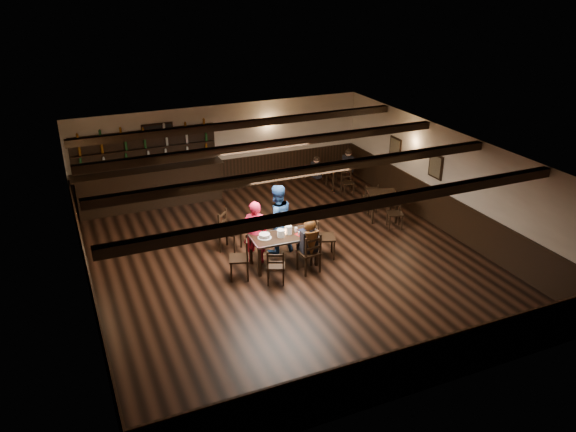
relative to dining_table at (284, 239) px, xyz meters
name	(u,v)px	position (x,y,z in m)	size (l,w,h in m)	color
ground	(288,261)	(0.17, 0.13, -0.67)	(10.00, 10.00, 0.00)	black
room_shell	(288,192)	(0.18, 0.17, 1.08)	(9.02, 10.02, 2.71)	beige
dining_table	(284,239)	(0.00, 0.00, 0.00)	(1.55, 0.82, 0.75)	black
chair_near_left	(276,264)	(-0.51, -0.74, -0.18)	(0.51, 0.50, 0.84)	black
chair_near_right	(311,251)	(0.41, -0.60, -0.10)	(0.49, 0.48, 0.96)	black
chair_end_left	(243,255)	(-1.07, -0.17, -0.10)	(0.55, 0.56, 0.97)	black
chair_end_right	(322,234)	(0.99, 0.01, -0.07)	(0.59, 0.61, 1.02)	black
chair_far_pushed	(227,228)	(-0.97, 1.27, -0.07)	(0.66, 0.66, 1.02)	black
woman_pink	(255,232)	(-0.55, 0.41, 0.11)	(0.56, 0.37, 1.55)	#FF2B54
man_blue	(277,219)	(0.12, 0.70, 0.20)	(0.84, 0.66, 1.74)	navy
seated_person	(309,238)	(0.40, -0.53, 0.20)	(0.37, 0.55, 0.89)	black
cake	(264,236)	(-0.44, 0.08, 0.13)	(0.32, 0.32, 0.10)	white
plate_stack_a	(281,233)	(-0.07, -0.01, 0.17)	(0.18, 0.18, 0.17)	white
plate_stack_b	(288,230)	(0.15, 0.06, 0.19)	(0.17, 0.17, 0.20)	white
tea_light	(283,234)	(0.00, 0.07, 0.11)	(0.05, 0.05, 0.06)	#A5A8AD
salt_shaker	(299,233)	(0.33, -0.12, 0.13)	(0.04, 0.04, 0.10)	silver
pepper_shaker	(302,233)	(0.40, -0.13, 0.13)	(0.04, 0.04, 0.10)	#A5A8AD
drink_glass	(296,230)	(0.35, 0.08, 0.14)	(0.07, 0.07, 0.10)	silver
menu_red	(302,234)	(0.44, -0.07, 0.09)	(0.31, 0.22, 0.00)	maroon
menu_blue	(305,230)	(0.58, 0.08, 0.09)	(0.26, 0.18, 0.00)	#0F1B4B
bar_counter	(150,182)	(-2.14, 4.84, 0.06)	(4.28, 0.70, 2.20)	black
back_table_a	(383,197)	(3.52, 1.32, -0.02)	(1.00, 1.00, 0.75)	black
back_table_b	(339,169)	(3.53, 3.86, -0.03)	(0.79, 0.79, 0.75)	black
bg_patron_left	(316,167)	(2.76, 3.90, 0.13)	(0.24, 0.35, 0.67)	black
bg_patron_right	(348,160)	(3.92, 3.99, 0.16)	(0.23, 0.36, 0.73)	black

